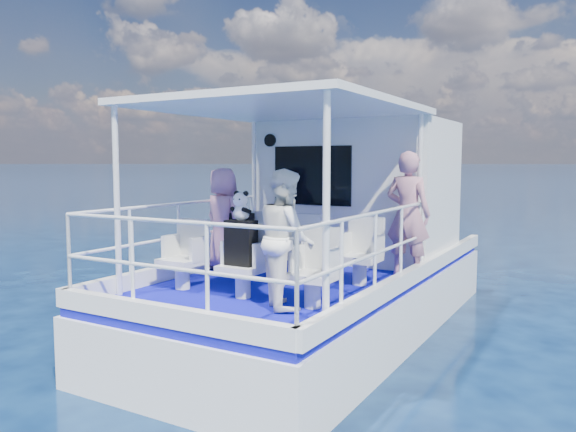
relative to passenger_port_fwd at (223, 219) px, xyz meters
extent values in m
plane|color=#071735|center=(1.21, -0.16, -1.64)|extent=(2000.00, 2000.00, 0.00)
cube|color=white|center=(1.21, 0.84, -1.64)|extent=(3.00, 7.00, 1.60)
cube|color=#0C0BA0|center=(1.21, 0.84, -0.79)|extent=(2.90, 6.90, 0.10)
cube|color=white|center=(1.21, 2.14, 0.36)|extent=(2.85, 2.00, 2.20)
cube|color=white|center=(1.21, -0.36, 1.50)|extent=(3.00, 3.20, 0.08)
cylinder|color=white|center=(-0.14, -1.86, 0.36)|extent=(0.07, 0.07, 2.20)
cylinder|color=white|center=(2.56, -1.86, 0.36)|extent=(0.07, 0.07, 2.20)
cylinder|color=white|center=(-0.14, 1.04, 0.36)|extent=(0.07, 0.07, 2.20)
cylinder|color=white|center=(2.56, 1.04, 0.36)|extent=(0.07, 0.07, 2.20)
cube|color=silver|center=(0.31, 0.04, -0.55)|extent=(0.48, 0.46, 0.38)
cube|color=silver|center=(1.21, 0.04, -0.55)|extent=(0.48, 0.46, 0.38)
cube|color=silver|center=(2.11, 0.04, -0.55)|extent=(0.48, 0.46, 0.38)
cube|color=silver|center=(0.31, -1.26, -0.55)|extent=(0.48, 0.46, 0.38)
cube|color=silver|center=(1.21, -1.26, -0.55)|extent=(0.48, 0.46, 0.38)
cube|color=silver|center=(2.11, -1.26, -0.55)|extent=(0.48, 0.46, 0.38)
imported|color=pink|center=(0.00, 0.00, 0.00)|extent=(0.65, 0.54, 1.48)
imported|color=#C07C8F|center=(2.46, 0.87, 0.11)|extent=(0.65, 0.45, 1.70)
imported|color=white|center=(1.84, -1.37, 0.00)|extent=(0.90, 0.91, 1.49)
cube|color=black|center=(0.29, 0.02, -0.13)|extent=(0.35, 0.20, 0.46)
cube|color=black|center=(1.20, -1.29, -0.10)|extent=(0.34, 0.19, 0.52)
cube|color=black|center=(0.27, 0.02, 0.13)|extent=(0.11, 0.06, 0.06)
camera|label=1|loc=(4.82, -6.50, 0.81)|focal=35.00mm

